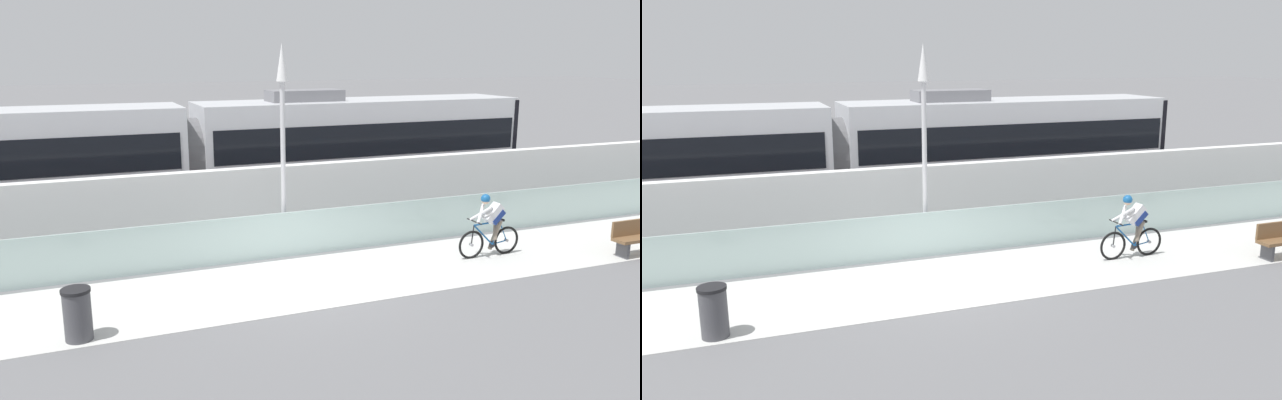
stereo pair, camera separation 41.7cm
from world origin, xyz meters
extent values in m
plane|color=slate|center=(0.00, 0.00, 0.00)|extent=(200.00, 200.00, 0.00)
cube|color=silver|center=(0.00, 0.00, 0.01)|extent=(32.00, 3.20, 0.01)
cube|color=#ADC6C1|center=(0.00, 1.85, 0.57)|extent=(32.00, 0.05, 1.14)
cube|color=white|center=(0.00, 3.65, 0.99)|extent=(32.00, 0.36, 1.98)
cube|color=#595654|center=(0.00, 6.13, 0.00)|extent=(32.00, 0.08, 0.01)
cube|color=#595654|center=(0.00, 7.57, 0.00)|extent=(32.00, 0.08, 0.01)
cube|color=#232326|center=(-3.46, 6.85, 0.36)|extent=(1.40, 1.88, 0.20)
cylinder|color=black|center=(-3.46, 6.13, 0.30)|extent=(0.60, 0.10, 0.60)
cylinder|color=black|center=(-3.46, 7.57, 0.30)|extent=(0.60, 0.10, 0.60)
cube|color=silver|center=(4.52, 6.85, 1.90)|extent=(11.00, 2.50, 3.10)
cube|color=black|center=(4.52, 6.85, 2.25)|extent=(10.56, 2.54, 1.04)
cube|color=red|center=(4.52, 6.85, 0.53)|extent=(10.78, 2.53, 0.28)
cube|color=slate|center=(2.54, 6.85, 3.63)|extent=(2.40, 1.10, 0.36)
cube|color=#232326|center=(1.00, 6.85, 0.36)|extent=(1.40, 1.88, 0.20)
cylinder|color=black|center=(1.00, 6.13, 0.30)|extent=(0.60, 0.10, 0.60)
cylinder|color=black|center=(1.00, 7.57, 0.30)|extent=(0.60, 0.10, 0.60)
cube|color=#232326|center=(8.04, 6.85, 0.36)|extent=(1.40, 1.88, 0.20)
cylinder|color=black|center=(8.04, 6.13, 0.30)|extent=(0.60, 0.10, 0.60)
cylinder|color=black|center=(8.04, 7.57, 0.30)|extent=(0.60, 0.10, 0.60)
cube|color=black|center=(9.97, 6.85, 1.90)|extent=(0.16, 2.54, 2.94)
cylinder|color=#59595B|center=(-1.23, 6.85, 1.90)|extent=(0.60, 2.30, 2.30)
torus|color=black|center=(4.35, 0.00, 0.36)|extent=(0.72, 0.06, 0.72)
cylinder|color=#99999E|center=(4.35, 0.00, 0.36)|extent=(0.07, 0.10, 0.07)
torus|color=black|center=(5.40, 0.00, 0.36)|extent=(0.72, 0.06, 0.72)
cylinder|color=#99999E|center=(5.40, 0.00, 0.36)|extent=(0.07, 0.10, 0.07)
cylinder|color=#144C8C|center=(4.68, 0.00, 0.57)|extent=(0.60, 0.04, 0.58)
cylinder|color=#144C8C|center=(5.06, 0.00, 0.59)|extent=(0.22, 0.04, 0.59)
cylinder|color=#144C8C|center=(4.77, 0.00, 0.86)|extent=(0.76, 0.04, 0.07)
cylinder|color=#144C8C|center=(5.18, 0.00, 0.33)|extent=(0.43, 0.03, 0.09)
cylinder|color=#144C8C|center=(5.27, 0.00, 0.62)|extent=(0.27, 0.02, 0.53)
cylinder|color=black|center=(4.37, 0.00, 0.60)|extent=(0.08, 0.03, 0.49)
cube|color=black|center=(5.15, 0.00, 0.90)|extent=(0.24, 0.10, 0.05)
cylinder|color=black|center=(4.40, 0.00, 0.95)|extent=(0.03, 0.58, 0.03)
cylinder|color=#262628|center=(4.97, 0.00, 0.30)|extent=(0.18, 0.02, 0.18)
cube|color=silver|center=(4.93, 0.00, 1.11)|extent=(0.50, 0.28, 0.51)
cube|color=navy|center=(5.02, 0.00, 1.02)|extent=(0.38, 0.30, 0.38)
sphere|color=beige|center=(4.69, 0.00, 1.46)|extent=(0.20, 0.20, 0.20)
sphere|color=#195999|center=(4.69, 0.00, 1.49)|extent=(0.23, 0.23, 0.23)
cylinder|color=silver|center=(4.57, 0.00, 1.12)|extent=(0.44, 0.41, 0.41)
cylinder|color=silver|center=(4.57, 0.00, 1.12)|extent=(0.44, 0.41, 0.41)
cylinder|color=#726656|center=(5.04, 0.00, 0.55)|extent=(0.29, 0.33, 0.80)
cylinder|color=#726656|center=(5.04, 0.00, 0.69)|extent=(0.29, 0.33, 0.54)
cylinder|color=gray|center=(0.22, 2.15, 0.10)|extent=(0.24, 0.24, 0.20)
cylinder|color=silver|center=(0.22, 2.15, 2.20)|extent=(0.12, 0.12, 4.20)
cone|color=white|center=(0.22, 2.15, 4.75)|extent=(0.28, 0.28, 0.90)
cylinder|color=#47474C|center=(-4.75, -1.25, 0.45)|extent=(0.48, 0.48, 0.90)
cylinder|color=black|center=(-4.75, -1.25, 0.93)|extent=(0.51, 0.51, 0.06)
cube|color=brown|center=(8.47, -1.15, 0.69)|extent=(1.60, 0.06, 0.40)
cube|color=#4C4C51|center=(7.87, -1.35, 0.21)|extent=(0.08, 0.36, 0.41)
camera|label=1|loc=(-4.64, -12.43, 4.95)|focal=35.48mm
camera|label=2|loc=(-4.25, -12.58, 4.95)|focal=35.48mm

